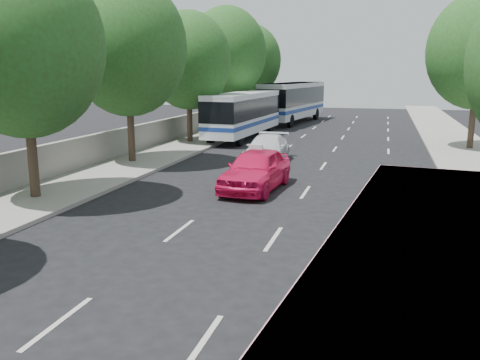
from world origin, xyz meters
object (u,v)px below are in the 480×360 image
(pink_taxi, at_px, (256,169))
(tour_coach_front, at_px, (244,111))
(tour_coach_rear, at_px, (293,99))
(pink_bus, at_px, (430,334))
(white_pickup, at_px, (267,149))

(pink_taxi, relative_size, tour_coach_front, 0.44)
(tour_coach_front, bearing_deg, pink_taxi, -69.83)
(tour_coach_rear, bearing_deg, pink_taxi, -75.30)
(pink_taxi, xyz_separation_m, tour_coach_rear, (-3.48, 28.20, 1.40))
(pink_bus, bearing_deg, pink_taxi, 117.53)
(tour_coach_front, height_order, tour_coach_rear, tour_coach_rear)
(tour_coach_rear, bearing_deg, pink_bus, -70.28)
(pink_bus, xyz_separation_m, white_pickup, (-6.50, 20.21, -1.09))
(pink_bus, bearing_deg, tour_coach_front, 115.20)
(pink_taxi, relative_size, tour_coach_rear, 0.39)
(white_pickup, relative_size, tour_coach_front, 0.44)
(tour_coach_front, bearing_deg, white_pickup, -64.62)
(pink_bus, relative_size, white_pickup, 1.89)
(tour_coach_front, xyz_separation_m, tour_coach_rear, (1.35, 12.55, 0.27))
(pink_taxi, bearing_deg, tour_coach_front, 111.21)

